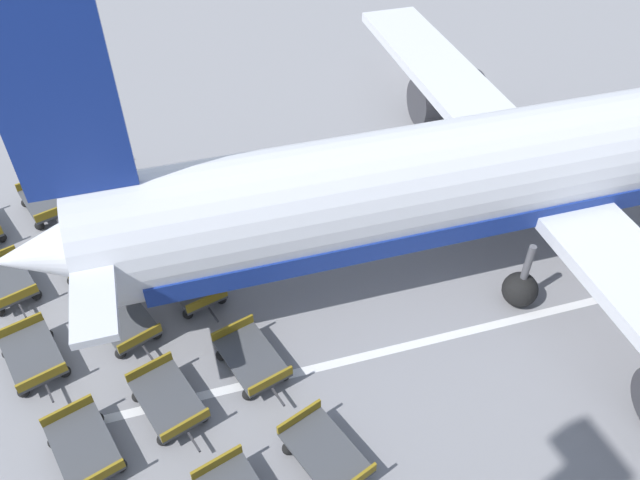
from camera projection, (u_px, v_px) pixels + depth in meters
ground_plane at (423, 77)px, 33.07m from camera, size 500.00×500.00×0.00m
airplane at (569, 161)px, 21.57m from camera, size 30.47×37.95×11.82m
baggage_dolly_row_near_col_b at (8, 282)px, 21.24m from camera, size 3.23×2.05×0.92m
baggage_dolly_row_near_col_c at (33, 357)px, 18.92m from camera, size 3.23×1.99×0.92m
baggage_dolly_row_near_col_d at (84, 448)px, 16.68m from camera, size 3.23×1.98×0.92m
baggage_dolly_row_mid_a_col_a at (46, 203)px, 24.45m from camera, size 3.23×2.02×0.92m
baggage_dolly_row_mid_a_col_b at (80, 254)px, 22.27m from camera, size 3.23×1.94×0.92m
baggage_dolly_row_mid_a_col_c at (125, 321)px, 19.96m from camera, size 3.22×2.11×0.92m
baggage_dolly_row_mid_a_col_d at (168, 401)px, 17.78m from camera, size 3.23×2.01×0.92m
baggage_dolly_row_mid_b_col_a at (111, 175)px, 25.77m from camera, size 3.23×2.07×0.92m
baggage_dolly_row_mid_b_col_b at (149, 228)px, 23.31m from camera, size 3.22×2.09×0.92m
baggage_dolly_row_mid_b_col_c at (193, 285)px, 21.15m from camera, size 3.23×1.91×0.92m
baggage_dolly_row_mid_b_col_d at (252, 359)px, 18.85m from camera, size 3.23×1.93×0.92m
baggage_dolly_row_mid_b_col_e at (325, 454)px, 16.57m from camera, size 3.23×2.06×0.92m
stand_guidance_stripe at (392, 350)px, 19.70m from camera, size 1.98×19.99×0.01m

